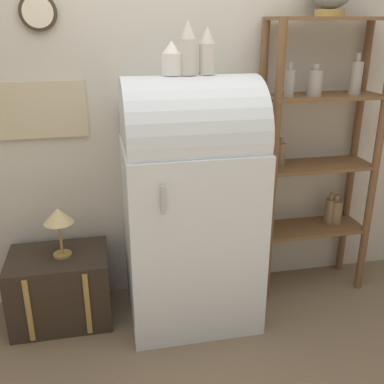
{
  "coord_description": "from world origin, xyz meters",
  "views": [
    {
      "loc": [
        -0.5,
        -2.22,
        1.78
      ],
      "look_at": [
        0.01,
        0.22,
        0.83
      ],
      "focal_mm": 42.0,
      "sensor_mm": 36.0,
      "label": 1
    }
  ],
  "objects_px": {
    "suitcase_trunk": "(61,287)",
    "desk_lamp": "(58,218)",
    "refrigerator": "(190,200)",
    "vase_center": "(188,49)",
    "vase_right": "(207,52)",
    "vase_left": "(172,59)"
  },
  "relations": [
    {
      "from": "vase_right",
      "to": "suitcase_trunk",
      "type": "bearing_deg",
      "value": 175.23
    },
    {
      "from": "vase_left",
      "to": "vase_center",
      "type": "relative_size",
      "value": 0.62
    },
    {
      "from": "vase_center",
      "to": "vase_right",
      "type": "xyz_separation_m",
      "value": [
        0.11,
        0.01,
        -0.02
      ]
    },
    {
      "from": "vase_center",
      "to": "desk_lamp",
      "type": "xyz_separation_m",
      "value": [
        -0.76,
        0.08,
        -0.94
      ]
    },
    {
      "from": "refrigerator",
      "to": "desk_lamp",
      "type": "relative_size",
      "value": 4.87
    },
    {
      "from": "desk_lamp",
      "to": "suitcase_trunk",
      "type": "bearing_deg",
      "value": 168.97
    },
    {
      "from": "vase_right",
      "to": "desk_lamp",
      "type": "height_order",
      "value": "vase_right"
    },
    {
      "from": "suitcase_trunk",
      "to": "vase_center",
      "type": "bearing_deg",
      "value": -5.95
    },
    {
      "from": "vase_right",
      "to": "desk_lamp",
      "type": "distance_m",
      "value": 1.27
    },
    {
      "from": "vase_center",
      "to": "suitcase_trunk",
      "type": "bearing_deg",
      "value": 174.05
    },
    {
      "from": "vase_center",
      "to": "vase_right",
      "type": "relative_size",
      "value": 1.14
    },
    {
      "from": "vase_left",
      "to": "desk_lamp",
      "type": "distance_m",
      "value": 1.12
    },
    {
      "from": "suitcase_trunk",
      "to": "desk_lamp",
      "type": "bearing_deg",
      "value": -11.03
    },
    {
      "from": "suitcase_trunk",
      "to": "refrigerator",
      "type": "bearing_deg",
      "value": -5.73
    },
    {
      "from": "vase_center",
      "to": "desk_lamp",
      "type": "distance_m",
      "value": 1.22
    },
    {
      "from": "refrigerator",
      "to": "vase_left",
      "type": "relative_size",
      "value": 8.55
    },
    {
      "from": "vase_left",
      "to": "desk_lamp",
      "type": "xyz_separation_m",
      "value": [
        -0.68,
        0.07,
        -0.89
      ]
    },
    {
      "from": "refrigerator",
      "to": "suitcase_trunk",
      "type": "relative_size",
      "value": 2.52
    },
    {
      "from": "refrigerator",
      "to": "vase_center",
      "type": "relative_size",
      "value": 5.32
    },
    {
      "from": "suitcase_trunk",
      "to": "vase_center",
      "type": "xyz_separation_m",
      "value": [
        0.8,
        -0.08,
        1.41
      ]
    },
    {
      "from": "vase_left",
      "to": "refrigerator",
      "type": "bearing_deg",
      "value": -4.98
    },
    {
      "from": "refrigerator",
      "to": "suitcase_trunk",
      "type": "xyz_separation_m",
      "value": [
        -0.81,
        0.08,
        -0.55
      ]
    }
  ]
}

